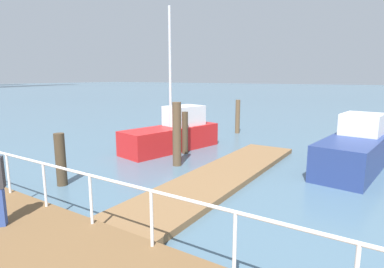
% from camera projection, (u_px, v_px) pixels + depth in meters
% --- Properties ---
extents(ground_plane, '(300.00, 300.00, 0.00)m').
position_uv_depth(ground_plane, '(5.00, 152.00, 14.51)').
color(ground_plane, slate).
extents(floating_dock, '(10.49, 2.00, 0.18)m').
position_uv_depth(floating_dock, '(218.00, 178.00, 10.45)').
color(floating_dock, olive).
rests_on(floating_dock, ground_plane).
extents(boardwalk_railing, '(0.06, 29.22, 1.08)m').
position_uv_depth(boardwalk_railing, '(90.00, 185.00, 6.37)').
color(boardwalk_railing, white).
rests_on(boardwalk_railing, boardwalk).
extents(dock_piling_0, '(0.28, 0.28, 2.05)m').
position_uv_depth(dock_piling_0, '(238.00, 117.00, 19.11)').
color(dock_piling_0, brown).
rests_on(dock_piling_0, ground_plane).
extents(dock_piling_1, '(0.34, 0.34, 2.47)m').
position_uv_depth(dock_piling_1, '(177.00, 134.00, 12.02)').
color(dock_piling_1, brown).
rests_on(dock_piling_1, ground_plane).
extents(dock_piling_2, '(0.27, 0.27, 1.89)m').
position_uv_depth(dock_piling_2, '(185.00, 133.00, 14.02)').
color(dock_piling_2, '#473826').
rests_on(dock_piling_2, ground_plane).
extents(dock_piling_3, '(0.32, 0.32, 1.68)m').
position_uv_depth(dock_piling_3, '(61.00, 160.00, 9.87)').
color(dock_piling_3, '#473826').
rests_on(dock_piling_3, ground_plane).
extents(moored_boat_1, '(5.46, 2.31, 2.03)m').
position_uv_depth(moored_boat_1, '(356.00, 149.00, 11.69)').
color(moored_boat_1, navy).
rests_on(moored_boat_1, ground_plane).
extents(moored_boat_2, '(5.18, 2.57, 6.49)m').
position_uv_depth(moored_boat_2, '(174.00, 133.00, 14.86)').
color(moored_boat_2, red).
rests_on(moored_boat_2, ground_plane).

